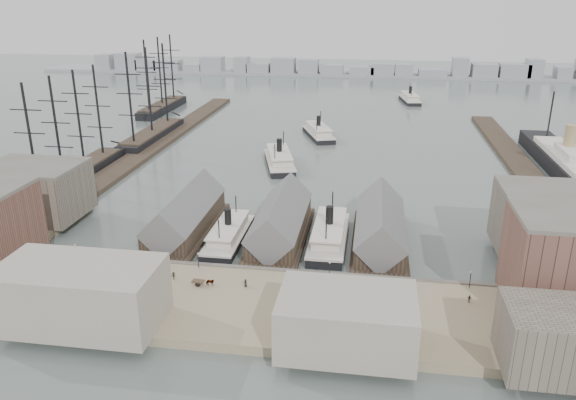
% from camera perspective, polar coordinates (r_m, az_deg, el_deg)
% --- Properties ---
extents(ground, '(900.00, 900.00, 0.00)m').
position_cam_1_polar(ground, '(134.71, -1.95, -6.78)').
color(ground, '#4E5A57').
rests_on(ground, ground).
extents(quay, '(180.00, 30.00, 2.00)m').
position_cam_1_polar(quay, '(117.10, -3.79, -10.74)').
color(quay, '#88795C').
rests_on(quay, ground).
extents(seawall, '(180.00, 1.20, 2.30)m').
position_cam_1_polar(seawall, '(129.65, -2.39, -7.36)').
color(seawall, '#59544C').
rests_on(seawall, ground).
extents(west_wharf, '(10.00, 220.00, 1.60)m').
position_cam_1_polar(west_wharf, '(243.56, -13.49, 5.35)').
color(west_wharf, '#2D231C').
rests_on(west_wharf, ground).
extents(east_wharf, '(10.00, 180.00, 1.60)m').
position_cam_1_polar(east_wharf, '(223.35, 22.74, 2.97)').
color(east_wharf, '#2D231C').
rests_on(east_wharf, ground).
extents(ferry_shed_west, '(14.00, 42.00, 12.60)m').
position_cam_1_polar(ferry_shed_west, '(154.01, -10.36, -1.64)').
color(ferry_shed_west, '#2D231C').
rests_on(ferry_shed_west, ground).
extents(ferry_shed_center, '(14.00, 42.00, 12.60)m').
position_cam_1_polar(ferry_shed_center, '(147.85, -0.77, -2.24)').
color(ferry_shed_center, '#2D231C').
rests_on(ferry_shed_center, ground).
extents(ferry_shed_east, '(14.00, 42.00, 12.60)m').
position_cam_1_polar(ferry_shed_east, '(146.13, 9.35, -2.80)').
color(ferry_shed_east, '#2D231C').
rests_on(ferry_shed_east, ground).
extents(warehouse_west_back, '(26.00, 20.00, 14.00)m').
position_cam_1_polar(warehouse_west_back, '(172.54, -24.30, 0.79)').
color(warehouse_west_back, '#60564C').
rests_on(warehouse_west_back, west_land).
extents(warehouse_east_back, '(28.00, 20.00, 15.00)m').
position_cam_1_polar(warehouse_east_back, '(149.54, 25.75, -2.09)').
color(warehouse_east_back, '#60564C').
rests_on(warehouse_east_back, east_land).
extents(street_bldg_center, '(24.00, 16.00, 10.00)m').
position_cam_1_polar(street_bldg_center, '(101.55, 5.98, -12.15)').
color(street_bldg_center, gray).
rests_on(street_bldg_center, quay).
extents(street_bldg_west, '(30.00, 16.00, 12.00)m').
position_cam_1_polar(street_bldg_west, '(113.93, -20.32, -8.99)').
color(street_bldg_west, gray).
rests_on(street_bldg_west, quay).
extents(street_bldg_east, '(18.00, 14.00, 11.00)m').
position_cam_1_polar(street_bldg_east, '(105.46, 25.80, -12.65)').
color(street_bldg_east, '#60564C').
rests_on(street_bldg_east, quay).
extents(lamp_post_far_w, '(0.44, 0.44, 3.92)m').
position_cam_1_polar(lamp_post_far_w, '(141.64, -20.79, -4.66)').
color(lamp_post_far_w, black).
rests_on(lamp_post_far_w, quay).
extents(lamp_post_near_w, '(0.44, 0.44, 3.92)m').
position_cam_1_polar(lamp_post_near_w, '(129.99, -9.10, -5.78)').
color(lamp_post_near_w, black).
rests_on(lamp_post_near_w, quay).
extents(lamp_post_near_e, '(0.44, 0.44, 3.92)m').
position_cam_1_polar(lamp_post_near_e, '(124.63, 4.26, -6.76)').
color(lamp_post_near_e, black).
rests_on(lamp_post_near_e, quay).
extents(lamp_post_far_e, '(0.44, 0.44, 3.92)m').
position_cam_1_polar(lamp_post_far_e, '(126.37, 18.06, -7.39)').
color(lamp_post_far_e, black).
rests_on(lamp_post_far_e, quay).
extents(far_shore, '(500.00, 40.00, 15.72)m').
position_cam_1_polar(far_shore, '(456.23, 5.71, 12.97)').
color(far_shore, gray).
rests_on(far_shore, ground).
extents(ferry_docked_west, '(8.14, 27.14, 9.69)m').
position_cam_1_polar(ferry_docked_west, '(147.37, -6.06, -3.43)').
color(ferry_docked_west, black).
rests_on(ferry_docked_west, ground).
extents(ferry_docked_east, '(9.13, 30.44, 10.87)m').
position_cam_1_polar(ferry_docked_east, '(145.95, 4.19, -3.50)').
color(ferry_docked_east, black).
rests_on(ferry_docked_east, ground).
extents(ferry_open_near, '(17.16, 32.47, 11.11)m').
position_cam_1_polar(ferry_open_near, '(211.05, -0.88, 4.15)').
color(ferry_open_near, black).
rests_on(ferry_open_near, ground).
extents(ferry_open_mid, '(18.04, 30.14, 10.33)m').
position_cam_1_polar(ferry_open_mid, '(255.06, 3.12, 6.92)').
color(ferry_open_mid, black).
rests_on(ferry_open_mid, ground).
extents(ferry_open_far, '(12.73, 28.90, 9.97)m').
position_cam_1_polar(ferry_open_far, '(347.31, 12.28, 10.07)').
color(ferry_open_far, black).
rests_on(ferry_open_far, ground).
extents(sailing_ship_near, '(9.01, 62.10, 37.06)m').
position_cam_1_polar(sailing_ship_near, '(207.74, -20.85, 2.56)').
color(sailing_ship_near, black).
rests_on(sailing_ship_near, ground).
extents(sailing_ship_mid, '(9.73, 56.21, 39.99)m').
position_cam_1_polar(sailing_ship_mid, '(256.56, -13.61, 6.56)').
color(sailing_ship_mid, black).
rests_on(sailing_ship_mid, ground).
extents(sailing_ship_far, '(9.61, 53.39, 39.51)m').
position_cam_1_polar(sailing_ship_far, '(320.88, -12.63, 9.32)').
color(sailing_ship_far, black).
rests_on(sailing_ship_far, ground).
extents(ocean_steamer, '(12.18, 89.00, 17.80)m').
position_cam_1_polar(ocean_steamer, '(225.06, 26.38, 3.35)').
color(ocean_steamer, black).
rests_on(ocean_steamer, ground).
extents(tram, '(3.27, 9.88, 3.46)m').
position_cam_1_polar(tram, '(123.40, 24.54, -9.51)').
color(tram, black).
rests_on(tram, quay).
extents(horse_cart_left, '(4.64, 1.53, 1.59)m').
position_cam_1_polar(horse_cart_left, '(133.66, -17.50, -6.67)').
color(horse_cart_left, black).
rests_on(horse_cart_left, quay).
extents(horse_cart_center, '(4.96, 1.69, 1.67)m').
position_cam_1_polar(horse_cart_center, '(123.19, -8.26, -8.27)').
color(horse_cart_center, black).
rests_on(horse_cart_center, quay).
extents(horse_cart_right, '(4.76, 2.44, 1.51)m').
position_cam_1_polar(horse_cart_right, '(112.11, 6.30, -11.30)').
color(horse_cart_right, black).
rests_on(horse_cart_right, quay).
extents(pedestrian_0, '(0.70, 0.58, 1.68)m').
position_cam_1_polar(pedestrian_0, '(138.03, -22.32, -6.40)').
color(pedestrian_0, black).
rests_on(pedestrian_0, quay).
extents(pedestrian_1, '(1.04, 1.09, 1.78)m').
position_cam_1_polar(pedestrian_1, '(131.68, -22.26, -7.68)').
color(pedestrian_1, black).
rests_on(pedestrian_1, quay).
extents(pedestrian_2, '(1.34, 1.05, 1.83)m').
position_cam_1_polar(pedestrian_2, '(126.80, -11.54, -7.57)').
color(pedestrian_2, black).
rests_on(pedestrian_2, quay).
extents(pedestrian_3, '(0.98, 1.07, 1.76)m').
position_cam_1_polar(pedestrian_3, '(118.75, -14.19, -9.86)').
color(pedestrian_3, black).
rests_on(pedestrian_3, quay).
extents(pedestrian_4, '(0.93, 1.04, 1.79)m').
position_cam_1_polar(pedestrian_4, '(121.81, -4.33, -8.41)').
color(pedestrian_4, black).
rests_on(pedestrian_4, quay).
extents(pedestrian_5, '(0.73, 0.77, 1.71)m').
position_cam_1_polar(pedestrian_5, '(113.25, 3.42, -10.81)').
color(pedestrian_5, black).
rests_on(pedestrian_5, quay).
extents(pedestrian_6, '(0.97, 1.08, 1.80)m').
position_cam_1_polar(pedestrian_6, '(122.53, 10.23, -8.52)').
color(pedestrian_6, black).
rests_on(pedestrian_6, quay).
extents(pedestrian_7, '(1.18, 1.28, 1.73)m').
position_cam_1_polar(pedestrian_7, '(107.65, 9.78, -12.91)').
color(pedestrian_7, black).
rests_on(pedestrian_7, quay).
extents(pedestrian_8, '(1.03, 0.58, 1.66)m').
position_cam_1_polar(pedestrian_8, '(121.65, 17.93, -9.52)').
color(pedestrian_8, black).
rests_on(pedestrian_8, quay).
extents(pedestrian_9, '(0.95, 0.84, 1.63)m').
position_cam_1_polar(pedestrian_9, '(120.72, 25.81, -10.93)').
color(pedestrian_9, black).
rests_on(pedestrian_9, quay).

